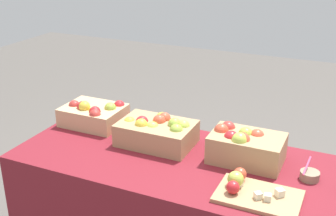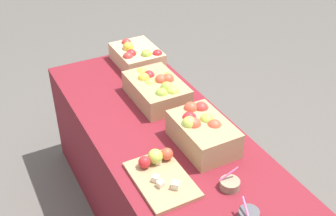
% 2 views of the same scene
% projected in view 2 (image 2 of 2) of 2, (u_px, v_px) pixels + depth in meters
% --- Properties ---
extents(table, '(1.90, 0.76, 0.74)m').
position_uv_depth(table, '(161.00, 175.00, 2.58)').
color(table, maroon).
rests_on(table, ground_plane).
extents(apple_crate_left, '(0.36, 0.28, 0.16)m').
position_uv_depth(apple_crate_left, '(136.00, 55.00, 2.94)').
color(apple_crate_left, tan).
rests_on(apple_crate_left, table).
extents(apple_crate_middle, '(0.41, 0.28, 0.17)m').
position_uv_depth(apple_crate_middle, '(157.00, 89.00, 2.56)').
color(apple_crate_middle, tan).
rests_on(apple_crate_middle, table).
extents(apple_crate_right, '(0.37, 0.24, 0.18)m').
position_uv_depth(apple_crate_right, '(202.00, 131.00, 2.20)').
color(apple_crate_right, tan).
rests_on(apple_crate_right, table).
extents(cutting_board_front, '(0.37, 0.24, 0.09)m').
position_uv_depth(cutting_board_front, '(160.00, 172.00, 2.03)').
color(cutting_board_front, tan).
rests_on(cutting_board_front, table).
extents(sample_bowl_near, '(0.10, 0.09, 0.09)m').
position_uv_depth(sample_bowl_near, '(249.00, 215.00, 1.81)').
color(sample_bowl_near, '#4C4C51').
rests_on(sample_bowl_near, table).
extents(sample_bowl_mid, '(0.09, 0.10, 0.10)m').
position_uv_depth(sample_bowl_mid, '(230.00, 184.00, 1.96)').
color(sample_bowl_mid, gray).
rests_on(sample_bowl_mid, table).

